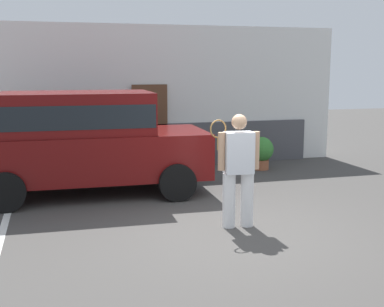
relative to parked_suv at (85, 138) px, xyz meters
name	(u,v)px	position (x,y,z in m)	size (l,w,h in m)	color
ground_plane	(232,231)	(2.01, -3.01, -1.15)	(40.00, 40.00, 0.00)	#423F3D
parking_stripe_0	(5,221)	(-1.44, -1.51, -1.14)	(0.12, 4.40, 0.01)	silver
house_frontage	(157,100)	(2.00, 2.64, 0.54)	(9.77, 0.40, 3.58)	white
parked_suv	(85,138)	(0.00, 0.00, 0.00)	(4.65, 2.26, 2.05)	#590C0C
tennis_player_man	(238,169)	(2.18, -2.79, -0.20)	(0.80, 0.32, 1.81)	white
potted_plant_by_porch	(261,151)	(4.38, 1.37, -0.69)	(0.62, 0.62, 0.82)	#9E5638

